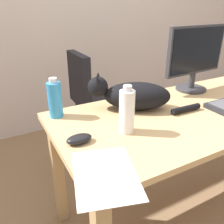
# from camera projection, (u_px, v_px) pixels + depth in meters

# --- Properties ---
(ground_plane) EXTENTS (8.00, 8.00, 0.00)m
(ground_plane) POSITION_uv_depth(u_px,v_px,m) (176.00, 207.00, 1.60)
(ground_plane) COLOR #846647
(back_wall) EXTENTS (6.00, 0.04, 2.60)m
(back_wall) POSITION_uv_depth(u_px,v_px,m) (82.00, 0.00, 2.30)
(back_wall) COLOR beige
(back_wall) RESTS_ON ground_plane
(desk) EXTENTS (1.52, 0.70, 0.74)m
(desk) POSITION_uv_depth(u_px,v_px,m) (188.00, 126.00, 1.34)
(desk) COLOR tan
(desk) RESTS_ON ground_plane
(office_chair) EXTENTS (0.48, 0.48, 0.94)m
(office_chair) POSITION_uv_depth(u_px,v_px,m) (97.00, 116.00, 1.96)
(office_chair) COLOR black
(office_chair) RESTS_ON ground_plane
(monitor) EXTENTS (0.48, 0.20, 0.41)m
(monitor) POSITION_uv_depth(u_px,v_px,m) (196.00, 56.00, 1.49)
(monitor) COLOR #333338
(monitor) RESTS_ON desk
(cat) EXTENTS (0.53, 0.35, 0.20)m
(cat) POSITION_uv_depth(u_px,v_px,m) (133.00, 95.00, 1.27)
(cat) COLOR black
(cat) RESTS_ON desk
(computer_mouse) EXTENTS (0.11, 0.06, 0.04)m
(computer_mouse) POSITION_uv_depth(u_px,v_px,m) (79.00, 139.00, 0.97)
(computer_mouse) COLOR black
(computer_mouse) RESTS_ON desk
(paper_sheet) EXTENTS (0.29, 0.34, 0.00)m
(paper_sheet) POSITION_uv_depth(u_px,v_px,m) (105.00, 174.00, 0.80)
(paper_sheet) COLOR white
(paper_sheet) RESTS_ON desk
(water_bottle) EXTENTS (0.07, 0.07, 0.22)m
(water_bottle) POSITION_uv_depth(u_px,v_px,m) (127.00, 111.00, 1.02)
(water_bottle) COLOR silver
(water_bottle) RESTS_ON desk
(spray_bottle) EXTENTS (0.07, 0.07, 0.20)m
(spray_bottle) POSITION_uv_depth(u_px,v_px,m) (55.00, 99.00, 1.17)
(spray_bottle) COLOR #2D8CD1
(spray_bottle) RESTS_ON desk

